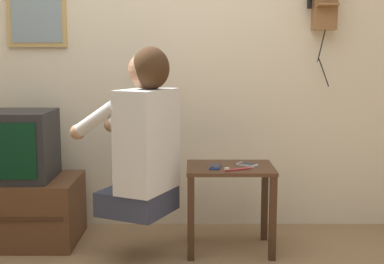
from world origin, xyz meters
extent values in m
cube|color=beige|center=(0.00, 1.15, 1.27)|extent=(6.80, 0.05, 2.55)
cube|color=#422819|center=(0.45, 0.63, 0.51)|extent=(0.52, 0.40, 0.02)
cube|color=#382215|center=(0.21, 0.45, 0.25)|extent=(0.04, 0.04, 0.50)
cube|color=#382215|center=(0.68, 0.45, 0.25)|extent=(0.04, 0.04, 0.50)
cube|color=#382215|center=(0.21, 0.81, 0.25)|extent=(0.04, 0.04, 0.50)
cube|color=#382215|center=(0.68, 0.81, 0.25)|extent=(0.04, 0.04, 0.50)
cube|color=#2D3347|center=(-0.10, 0.48, 0.35)|extent=(0.49, 0.49, 0.14)
cube|color=silver|center=(-0.04, 0.45, 0.71)|extent=(0.37, 0.45, 0.58)
sphere|color=#A37556|center=(-0.04, 0.45, 1.10)|extent=(0.21, 0.21, 0.21)
ellipsoid|color=#382314|center=(-0.01, 0.44, 1.12)|extent=(0.28, 0.29, 0.24)
cylinder|color=silver|center=(-0.32, 0.40, 0.84)|extent=(0.29, 0.19, 0.22)
cylinder|color=silver|center=(-0.18, 0.70, 0.84)|extent=(0.29, 0.19, 0.22)
sphere|color=#A37556|center=(-0.43, 0.45, 0.76)|extent=(0.09, 0.09, 0.09)
sphere|color=#A37556|center=(-0.29, 0.75, 0.76)|extent=(0.09, 0.09, 0.09)
cube|color=#51331E|center=(-0.86, 0.78, 0.21)|extent=(0.69, 0.52, 0.41)
cube|color=#392315|center=(-0.86, 0.51, 0.23)|extent=(0.62, 0.01, 0.02)
cube|color=#232326|center=(-0.88, 0.76, 0.63)|extent=(0.45, 0.42, 0.43)
cube|color=black|center=(-0.88, 0.55, 0.63)|extent=(0.37, 0.01, 0.34)
cube|color=brown|center=(1.09, 0.98, 1.51)|extent=(0.14, 0.07, 0.03)
cylinder|color=black|center=(0.99, 1.07, 1.54)|extent=(0.03, 0.03, 0.09)
cylinder|color=black|center=(1.08, 1.05, 1.25)|extent=(0.04, 0.04, 0.22)
cylinder|color=black|center=(1.10, 1.06, 1.07)|extent=(0.07, 0.06, 0.19)
cube|color=tan|center=(-0.82, 1.11, 1.45)|extent=(0.39, 0.02, 0.42)
cube|color=gray|center=(-0.82, 1.10, 1.45)|extent=(0.34, 0.01, 0.36)
cube|color=navy|center=(0.35, 0.58, 0.53)|extent=(0.08, 0.13, 0.01)
cube|color=black|center=(0.35, 0.58, 0.54)|extent=(0.07, 0.10, 0.00)
cube|color=silver|center=(0.55, 0.65, 0.53)|extent=(0.13, 0.13, 0.01)
cube|color=black|center=(0.55, 0.65, 0.54)|extent=(0.11, 0.10, 0.00)
cylinder|color=#D83F4C|center=(0.49, 0.52, 0.53)|extent=(0.16, 0.08, 0.01)
cube|color=white|center=(0.42, 0.49, 0.54)|extent=(0.03, 0.02, 0.01)
camera|label=1|loc=(0.22, -2.53, 1.19)|focal=50.00mm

